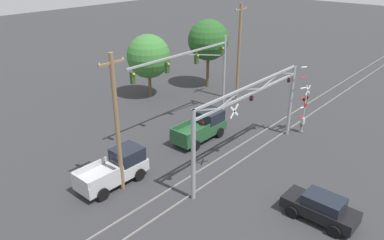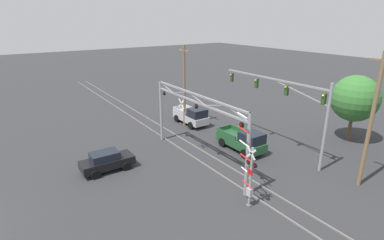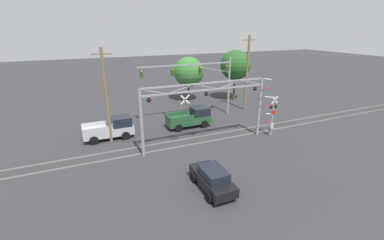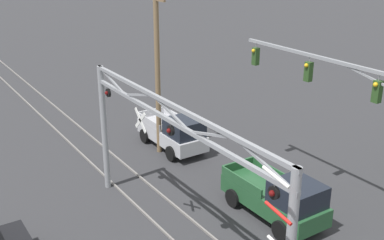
{
  "view_description": "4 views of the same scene",
  "coord_description": "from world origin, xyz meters",
  "px_view_note": "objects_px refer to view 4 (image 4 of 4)",
  "views": [
    {
      "loc": [
        -20.65,
        3.71,
        14.07
      ],
      "look_at": [
        -2.39,
        19.76,
        3.15
      ],
      "focal_mm": 35.0,
      "sensor_mm": 36.0,
      "label": 1
    },
    {
      "loc": [
        18.97,
        3.23,
        11.73
      ],
      "look_at": [
        -0.92,
        16.65,
        3.5
      ],
      "focal_mm": 28.0,
      "sensor_mm": 36.0,
      "label": 2
    },
    {
      "loc": [
        -10.09,
        -3.76,
        10.56
      ],
      "look_at": [
        -0.68,
        18.17,
        1.98
      ],
      "focal_mm": 24.0,
      "sensor_mm": 36.0,
      "label": 3
    },
    {
      "loc": [
        13.47,
        8.48,
        11.21
      ],
      "look_at": [
        -2.48,
        18.98,
        4.05
      ],
      "focal_mm": 45.0,
      "sensor_mm": 36.0,
      "label": 4
    }
  ],
  "objects_px": {
    "pickup_truck_following": "(175,132)",
    "utility_pole_left": "(158,72)",
    "pickup_truck_lead": "(279,198)",
    "crossing_gantry": "(171,154)"
  },
  "relations": [
    {
      "from": "pickup_truck_following",
      "to": "pickup_truck_lead",
      "type": "bearing_deg",
      "value": -0.98
    },
    {
      "from": "crossing_gantry",
      "to": "pickup_truck_lead",
      "type": "height_order",
      "value": "crossing_gantry"
    },
    {
      "from": "utility_pole_left",
      "to": "crossing_gantry",
      "type": "bearing_deg",
      "value": -26.65
    },
    {
      "from": "pickup_truck_lead",
      "to": "utility_pole_left",
      "type": "distance_m",
      "value": 9.62
    },
    {
      "from": "pickup_truck_lead",
      "to": "pickup_truck_following",
      "type": "height_order",
      "value": "same"
    },
    {
      "from": "pickup_truck_lead",
      "to": "pickup_truck_following",
      "type": "xyz_separation_m",
      "value": [
        -8.65,
        0.15,
        -0.0
      ]
    },
    {
      "from": "pickup_truck_following",
      "to": "utility_pole_left",
      "type": "relative_size",
      "value": 0.54
    },
    {
      "from": "pickup_truck_lead",
      "to": "utility_pole_left",
      "type": "bearing_deg",
      "value": -175.36
    },
    {
      "from": "pickup_truck_following",
      "to": "crossing_gantry",
      "type": "bearing_deg",
      "value": -31.98
    },
    {
      "from": "pickup_truck_following",
      "to": "utility_pole_left",
      "type": "height_order",
      "value": "utility_pole_left"
    }
  ]
}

